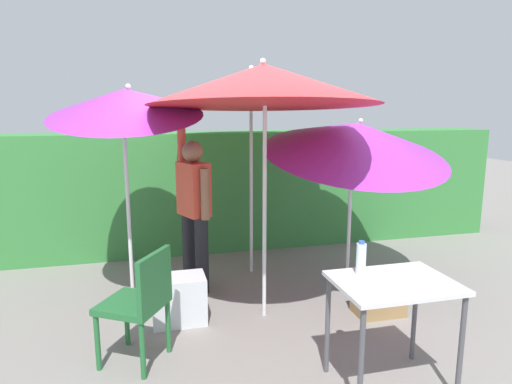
{
  "coord_description": "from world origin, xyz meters",
  "views": [
    {
      "loc": [
        -1.07,
        -3.94,
        1.93
      ],
      "look_at": [
        0.0,
        0.3,
        1.1
      ],
      "focal_mm": 31.13,
      "sensor_mm": 36.0,
      "label": 1
    }
  ],
  "objects": [
    {
      "name": "person_vendor",
      "position": [
        -0.59,
        0.62,
        0.93
      ],
      "size": [
        0.34,
        0.54,
        1.88
      ],
      "color": "black",
      "rests_on": "ground_plane"
    },
    {
      "name": "umbrella_rainbow",
      "position": [
        1.05,
        0.24,
        1.62
      ],
      "size": [
        1.92,
        1.94,
        2.02
      ],
      "color": "silver",
      "rests_on": "ground_plane"
    },
    {
      "name": "cooler_box",
      "position": [
        -0.83,
        -0.1,
        0.22
      ],
      "size": [
        0.48,
        0.33,
        0.43
      ],
      "primitive_type": "cube",
      "color": "silver",
      "rests_on": "ground_plane"
    },
    {
      "name": "ground_plane",
      "position": [
        0.0,
        0.0,
        0.0
      ],
      "size": [
        24.0,
        24.0,
        0.0
      ],
      "primitive_type": "plane",
      "color": "gray"
    },
    {
      "name": "bottle_water",
      "position": [
        0.37,
        -1.25,
        0.89
      ],
      "size": [
        0.07,
        0.07,
        0.24
      ],
      "color": "silver",
      "rests_on": "folding_table"
    },
    {
      "name": "umbrella_orange",
      "position": [
        -1.22,
        0.37,
        1.98
      ],
      "size": [
        1.44,
        1.43,
        2.3
      ],
      "color": "silver",
      "rests_on": "ground_plane"
    },
    {
      "name": "hedge_row",
      "position": [
        0.0,
        2.08,
        0.8
      ],
      "size": [
        8.0,
        0.7,
        1.61
      ],
      "primitive_type": "cube",
      "color": "#38843D",
      "rests_on": "ground_plane"
    },
    {
      "name": "folding_table",
      "position": [
        0.53,
        -1.42,
        0.68
      ],
      "size": [
        0.8,
        0.6,
        0.78
      ],
      "color": "#4C4C51",
      "rests_on": "ground_plane"
    },
    {
      "name": "chair_plastic",
      "position": [
        -1.15,
        -0.7,
        0.51
      ],
      "size": [
        0.6,
        0.6,
        0.89
      ],
      "color": "#236633",
      "rests_on": "ground_plane"
    },
    {
      "name": "umbrella_navy",
      "position": [
        0.11,
        0.97,
        2.17
      ],
      "size": [
        1.96,
        1.95,
        2.4
      ],
      "color": "silver",
      "rests_on": "ground_plane"
    },
    {
      "name": "umbrella_yellow",
      "position": [
        -0.05,
        -0.17,
        2.12
      ],
      "size": [
        2.02,
        2.03,
        2.36
      ],
      "color": "silver",
      "rests_on": "ground_plane"
    },
    {
      "name": "crate_cardboard",
      "position": [
        1.02,
        -0.4,
        0.15
      ],
      "size": [
        0.45,
        0.29,
        0.31
      ],
      "primitive_type": "cube",
      "color": "#9E7A4C",
      "rests_on": "ground_plane"
    }
  ]
}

